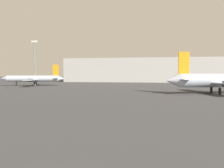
{
  "coord_description": "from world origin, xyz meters",
  "views": [
    {
      "loc": [
        3.63,
        -6.22,
        5.26
      ],
      "look_at": [
        -4.86,
        50.49,
        2.3
      ],
      "focal_mm": 32.77,
      "sensor_mm": 36.0,
      "label": 1
    }
  ],
  "objects": [
    {
      "name": "airplane_on_taxiway",
      "position": [
        23.38,
        50.74,
        3.44
      ],
      "size": [
        29.35,
        22.13,
        10.76
      ],
      "rotation": [
        0.0,
        0.0,
        0.27
      ],
      "color": "#B2BCCC",
      "rests_on": "ground_plane"
    },
    {
      "name": "light_mast_left",
      "position": [
        -42.04,
        75.48,
        10.87
      ],
      "size": [
        2.4,
        0.5,
        19.22
      ],
      "color": "slate",
      "rests_on": "ground_plane"
    },
    {
      "name": "airplane_distant",
      "position": [
        -42.6,
        75.06,
        3.07
      ],
      "size": [
        26.5,
        23.09,
        9.05
      ],
      "rotation": [
        0.0,
        0.0,
        3.38
      ],
      "color": "#B2BCCC",
      "rests_on": "ground_plane"
    },
    {
      "name": "terminal_building",
      "position": [
        3.24,
        126.55,
        7.27
      ],
      "size": [
        95.83,
        25.05,
        14.55
      ],
      "primitive_type": "cube",
      "color": "#B7B7B2",
      "rests_on": "ground_plane"
    }
  ]
}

